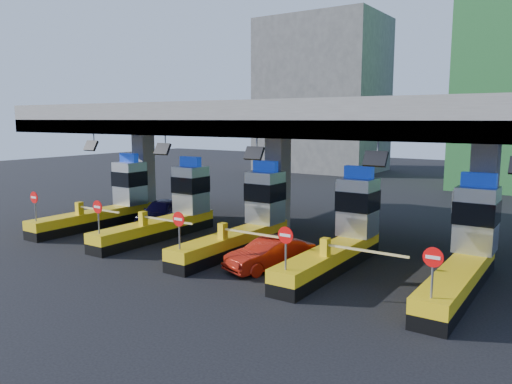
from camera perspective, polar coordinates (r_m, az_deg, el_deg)
The scene contains 10 objects.
ground at distance 24.35m, azimuth -1.26°, elevation -6.50°, with size 120.00×120.00×0.00m, color black.
toll_canopy at distance 25.93m, azimuth 2.40°, elevation 8.10°, with size 28.00×12.09×7.00m.
toll_lane_far_left at distance 30.98m, azimuth -16.25°, elevation -0.98°, with size 4.43×8.00×4.16m.
toll_lane_left at distance 27.37m, azimuth -9.51°, elevation -1.96°, with size 4.43×8.00×4.16m.
toll_lane_center at distance 24.25m, azimuth -0.89°, elevation -3.17°, with size 4.43×8.00×4.16m.
toll_lane_right at distance 21.85m, azimuth 9.97°, elevation -4.59°, with size 4.43×8.00×4.16m.
toll_lane_far_right at distance 20.41m, azimuth 22.96°, elevation -6.07°, with size 4.43×8.00×4.16m.
bg_building_concrete at distance 61.78m, azimuth 7.56°, elevation 10.85°, with size 14.00×10.00×18.00m, color #4C4C49.
van at distance 30.26m, azimuth -10.69°, elevation -2.23°, with size 1.79×4.46×1.52m, color black.
red_car at distance 21.00m, azimuth 1.59°, elevation -7.10°, with size 1.38×3.95×1.30m, color maroon.
Camera 1 is at (13.59, -19.21, 6.25)m, focal length 35.00 mm.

